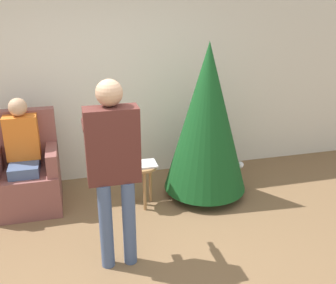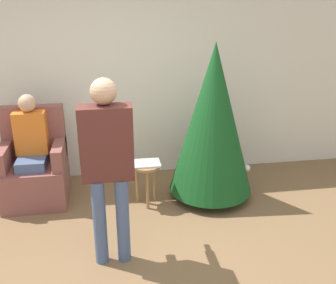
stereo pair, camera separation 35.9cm
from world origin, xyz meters
TOP-DOWN VIEW (x-y plane):
  - ground_plane at (0.00, 0.00)m, footprint 14.00×14.00m
  - wall_back at (0.00, 2.23)m, footprint 8.00×0.06m
  - christmas_tree at (1.10, 1.38)m, footprint 0.99×0.99m
  - armchair at (-0.98, 1.62)m, footprint 0.73×0.65m
  - person_seated at (-0.98, 1.59)m, footprint 0.36×0.46m
  - person_standing at (-0.11, 0.36)m, footprint 0.47×0.57m
  - side_stool at (0.32, 1.31)m, footprint 0.34×0.34m
  - laptop at (0.32, 1.31)m, footprint 0.33×0.24m

SIDE VIEW (x-z plane):
  - ground_plane at x=0.00m, z-range 0.00..0.00m
  - armchair at x=-0.98m, z-range -0.17..0.95m
  - side_stool at x=0.32m, z-range 0.15..0.67m
  - laptop at x=0.32m, z-range 0.51..0.53m
  - person_seated at x=-0.98m, z-range 0.07..1.36m
  - christmas_tree at x=1.10m, z-range 0.05..1.92m
  - person_standing at x=-0.11m, z-range 0.18..1.90m
  - wall_back at x=0.00m, z-range 0.00..2.70m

